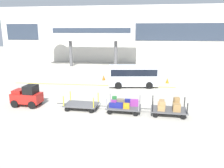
# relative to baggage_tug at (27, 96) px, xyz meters

# --- Properties ---
(ground_plane) EXTENTS (120.00, 120.00, 0.00)m
(ground_plane) POSITION_rel_baggage_tug_xyz_m (4.52, -1.33, -0.75)
(ground_plane) COLOR #B2ADA0
(apron_lead_line) EXTENTS (16.72, 0.65, 0.01)m
(apron_lead_line) POSITION_rel_baggage_tug_xyz_m (3.24, 6.92, -0.75)
(apron_lead_line) COLOR yellow
(apron_lead_line) RESTS_ON ground_plane
(terminal_building) EXTENTS (44.23, 2.51, 9.56)m
(terminal_building) POSITION_rel_baggage_tug_xyz_m (4.52, 24.65, 4.03)
(terminal_building) COLOR beige
(terminal_building) RESTS_ON ground_plane
(jet_bridge) EXTENTS (15.01, 3.00, 6.60)m
(jet_bridge) POSITION_rel_baggage_tug_xyz_m (-1.05, 18.66, 4.48)
(jet_bridge) COLOR silver
(jet_bridge) RESTS_ON ground_plane
(baggage_tug) EXTENTS (2.14, 1.29, 1.58)m
(baggage_tug) POSITION_rel_baggage_tug_xyz_m (0.00, 0.00, 0.00)
(baggage_tug) COLOR red
(baggage_tug) RESTS_ON ground_plane
(baggage_cart_lead) EXTENTS (3.02, 1.48, 1.10)m
(baggage_cart_lead) POSITION_rel_baggage_tug_xyz_m (4.16, -0.14, -0.41)
(baggage_cart_lead) COLOR #4C4C4F
(baggage_cart_lead) RESTS_ON ground_plane
(baggage_cart_middle) EXTENTS (3.02, 1.48, 1.10)m
(baggage_cart_middle) POSITION_rel_baggage_tug_xyz_m (7.13, -0.18, -0.26)
(baggage_cart_middle) COLOR #4C4C4F
(baggage_cart_middle) RESTS_ON ground_plane
(baggage_cart_tail) EXTENTS (3.02, 1.48, 1.16)m
(baggage_cart_tail) POSITION_rel_baggage_tug_xyz_m (10.16, -0.34, -0.23)
(baggage_cart_tail) COLOR #4C4C4F
(baggage_cart_tail) RESTS_ON ground_plane
(shuttle_van) EXTENTS (5.03, 2.60, 2.10)m
(shuttle_van) POSITION_rel_baggage_tug_xyz_m (7.41, 6.98, 0.48)
(shuttle_van) COLOR silver
(shuttle_van) RESTS_ON ground_plane
(safety_cone_near) EXTENTS (0.36, 0.36, 0.55)m
(safety_cone_near) POSITION_rel_baggage_tug_xyz_m (10.96, 8.94, -0.48)
(safety_cone_near) COLOR orange
(safety_cone_near) RESTS_ON ground_plane
(safety_cone_far) EXTENTS (0.36, 0.36, 0.55)m
(safety_cone_far) POSITION_rel_baggage_tug_xyz_m (3.98, 9.44, -0.48)
(safety_cone_far) COLOR #EA590F
(safety_cone_far) RESTS_ON ground_plane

